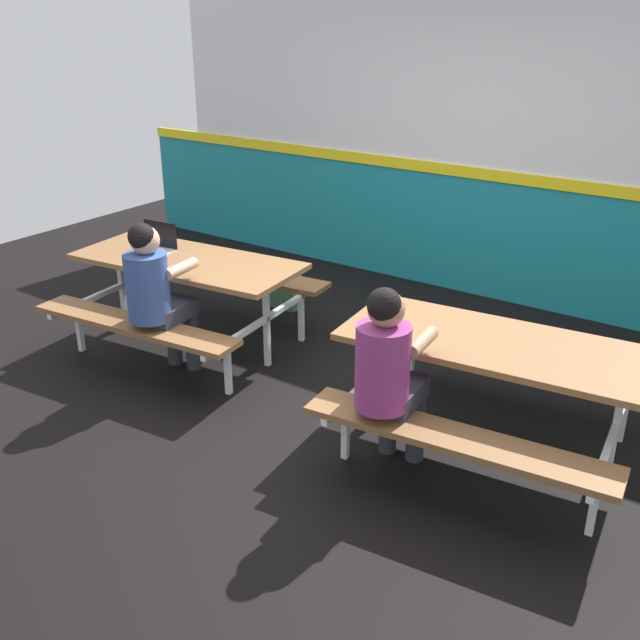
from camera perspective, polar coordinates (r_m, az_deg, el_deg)
The scene contains 8 objects.
ground_plane at distance 5.19m, azimuth -0.66°, elevation -6.06°, with size 10.00×10.00×0.02m, color black.
accent_backdrop at distance 6.88m, azimuth 12.00°, elevation 12.08°, with size 8.00×0.14×2.60m.
picnic_table_left at distance 5.79m, azimuth -10.23°, elevation 3.17°, with size 1.86×1.71×0.74m.
picnic_table_right at distance 4.45m, azimuth 13.38°, elevation -3.57°, with size 1.86×1.71×0.74m.
student_nearer at distance 5.25m, azimuth -12.70°, elevation 2.36°, with size 0.39×0.54×1.21m.
student_further at distance 4.04m, azimuth 5.35°, elevation -3.76°, with size 0.39×0.54×1.21m.
laptop_silver at distance 5.96m, azimuth -12.71°, elevation 5.72°, with size 0.34×0.25×0.22m.
tote_bag_bright at distance 6.62m, azimuth -2.96°, elevation 2.62°, with size 0.34×0.21×0.43m.
Camera 1 is at (2.63, -3.67, 2.55)m, focal length 41.01 mm.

